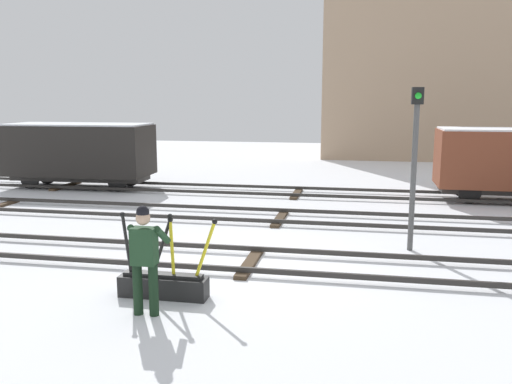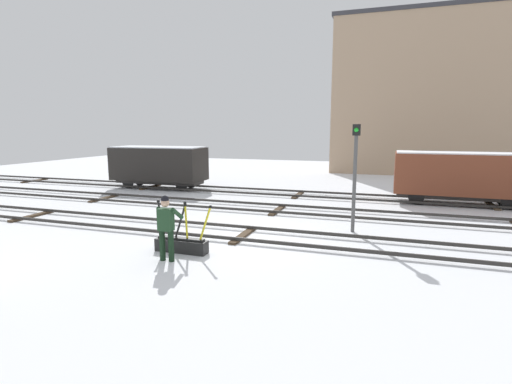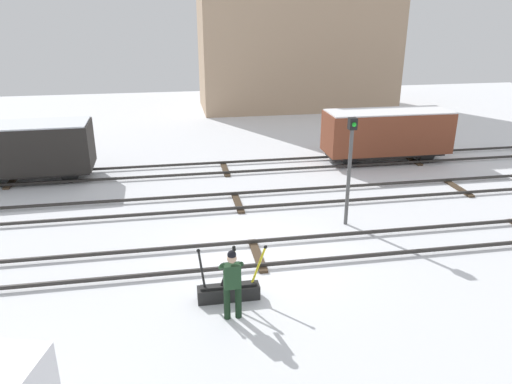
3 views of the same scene
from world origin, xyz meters
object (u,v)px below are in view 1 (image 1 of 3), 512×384
Objects in this scene: rail_worker at (145,253)px; freight_car_mid_siding at (79,151)px; signal_post at (415,151)px; switch_lever_frame at (164,283)px.

freight_car_mid_siding is (-7.08, 10.84, 0.40)m from rail_worker.
freight_car_mid_siding is at bearing 122.95° from rail_worker.
rail_worker is 12.96m from freight_car_mid_siding.
signal_post reaches higher than freight_car_mid_siding.
rail_worker is at bearing -90.28° from switch_lever_frame.
freight_car_mid_siding reaches higher than switch_lever_frame.
signal_post is at bearing 45.56° from rail_worker.
rail_worker is at bearing -58.23° from freight_car_mid_siding.
switch_lever_frame is 6.06m from signal_post.
freight_car_mid_siding is (-7.08, 10.10, 1.13)m from switch_lever_frame.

